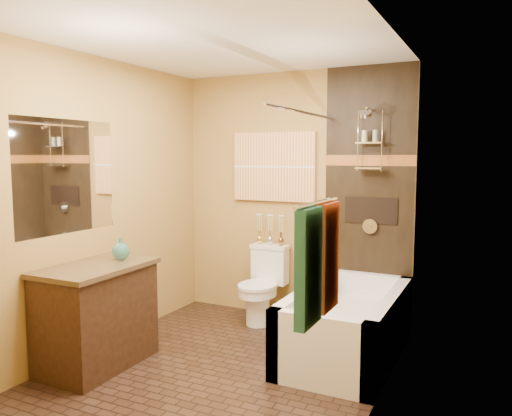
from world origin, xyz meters
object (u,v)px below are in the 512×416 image
Objects in this scene: bathtub at (347,330)px; toilet at (263,284)px; sunset_painting at (274,167)px; vanity at (97,315)px.

bathtub is 1.12m from toilet.
sunset_painting is at bearing 89.17° from toilet.
toilet is at bearing -90.00° from sunset_painting.
toilet is at bearing 64.01° from vanity.
bathtub is at bearing -25.93° from toilet.
vanity reaches higher than toilet.
sunset_painting is 0.97× the size of vanity.
sunset_painting reaches higher than vanity.
vanity is at bearing -115.92° from toilet.
sunset_painting is 1.20m from toilet.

